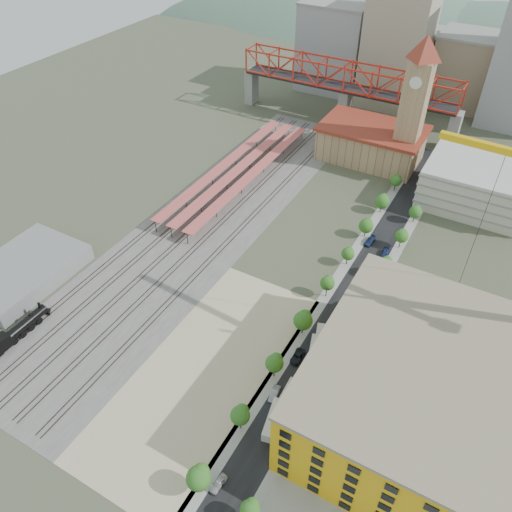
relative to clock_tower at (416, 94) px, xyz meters
The scene contains 31 objects.
ground 85.36m from the clock_tower, 95.71° to the right, with size 400.00×400.00×0.00m, color #474C38.
ballast_strip 81.63m from the clock_tower, 125.15° to the right, with size 36.00×165.00×0.06m, color #605E59.
dirt_lot 115.74m from the clock_tower, 96.14° to the right, with size 28.00×67.00×0.06m, color tan.
street_asphalt 71.48m from the clock_tower, 82.98° to the right, with size 12.00×170.00×0.06m, color black.
sidewalk_west 71.08m from the clock_tower, 87.80° to the right, with size 3.00×170.00×0.04m, color gray.
sidewalk_east 72.31m from the clock_tower, 78.27° to the right, with size 3.00×170.00×0.04m, color gray.
construction_pad 110.41m from the clock_tower, 69.69° to the right, with size 50.00×90.00×0.06m, color gray.
rail_tracks 82.57m from the clock_tower, 126.24° to the right, with size 26.56×160.00×0.18m.
platform_canopies 65.08m from the clock_tower, 144.47° to the right, with size 16.00×80.00×4.12m.
station_hall 25.65m from the clock_tower, behind, with size 38.00×24.00×13.10m.
clock_tower is the anchor object (origin of this frame).
parking_garage 36.81m from the clock_tower, 19.64° to the right, with size 34.00×26.00×14.00m, color silver.
truss_bridge 42.56m from the clock_tower, 142.85° to the left, with size 94.00×9.60×25.60m.
construction_building 107.36m from the clock_tower, 71.22° to the right, with size 44.60×50.60×18.80m.
warehouse 135.13m from the clock_tower, 123.93° to the right, with size 22.00×32.00×5.00m, color gray.
street_trees 80.70m from the clock_tower, 83.91° to the right, with size 15.40×124.40×8.00m.
skyline 62.60m from the clock_tower, 90.49° to the left, with size 133.00×46.00×60.00m.
distant_hills 213.32m from the clock_tower, 78.30° to the left, with size 647.00×264.00×227.00m.
locomotive 141.61m from the clock_tower, 114.65° to the right, with size 2.87×22.16×5.54m.
site_trailer_a 119.16m from the clock_tower, 86.04° to the right, with size 2.47×9.37×2.56m, color silver.
site_trailer_b 112.96m from the clock_tower, 85.81° to the right, with size 2.40×9.10×2.49m, color silver.
site_trailer_c 99.02m from the clock_tower, 85.18° to the right, with size 2.37×9.01×2.47m, color silver.
site_trailer_d 95.70m from the clock_tower, 85.00° to the right, with size 2.54×9.66×2.64m, color silver.
car_0 135.52m from the clock_tower, 87.84° to the right, with size 1.72×4.27×1.45m, color silver.
car_1 113.14m from the clock_tower, 87.39° to the right, with size 1.55×4.43×1.46m, color #99999E.
car_2 101.79m from the clock_tower, 87.07° to the right, with size 2.34×5.07×1.41m, color black.
car_3 55.23m from the clock_tower, 83.98° to the right, with size 2.13×5.23×1.52m, color navy.
car_4 121.92m from the clock_tower, 84.68° to the right, with size 1.66×4.11×1.40m, color silver.
car_5 90.98m from the clock_tower, 82.70° to the right, with size 1.44×4.14×1.36m, color gray.
car_6 71.55m from the clock_tower, 80.38° to the right, with size 2.24×4.85×1.35m, color black.
car_7 58.99m from the clock_tower, 77.78° to the right, with size 2.09×5.13×1.49m, color navy.
Camera 1 is at (41.06, -87.52, 95.65)m, focal length 35.00 mm.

